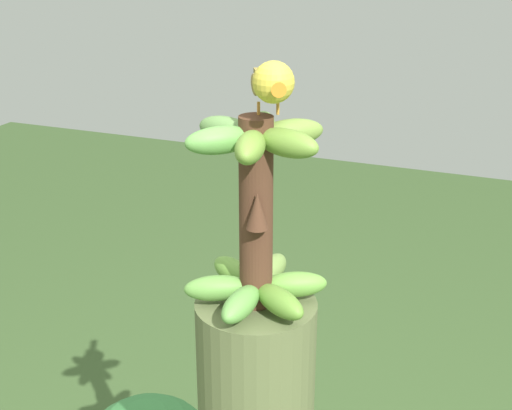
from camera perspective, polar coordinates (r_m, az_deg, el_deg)
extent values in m
cylinder|color=#4C2D1E|center=(1.15, 0.00, -0.75)|extent=(0.06, 0.06, 0.32)
ellipsoid|color=#659E3D|center=(1.21, 3.08, -6.37)|extent=(0.12, 0.09, 0.04)
ellipsoid|color=olive|center=(1.25, 1.22, -5.26)|extent=(0.05, 0.11, 0.04)
ellipsoid|color=#679C3A|center=(1.25, -1.75, -5.39)|extent=(0.12, 0.10, 0.04)
ellipsoid|color=#609941|center=(1.20, -3.12, -6.65)|extent=(0.12, 0.09, 0.04)
ellipsoid|color=#609C46|center=(1.15, -1.34, -7.89)|extent=(0.05, 0.11, 0.04)
ellipsoid|color=olive|center=(1.16, 1.90, -7.73)|extent=(0.12, 0.10, 0.04)
ellipsoid|color=olive|center=(1.13, 2.81, 5.81)|extent=(0.11, 0.11, 0.04)
ellipsoid|color=#679C3E|center=(1.16, 0.42, 6.30)|extent=(0.07, 0.12, 0.04)
ellipsoid|color=#5F8A47|center=(1.14, -2.34, 6.01)|extent=(0.12, 0.07, 0.04)
ellipsoid|color=#609D46|center=(1.08, -2.91, 5.20)|extent=(0.11, 0.11, 0.04)
ellipsoid|color=olive|center=(1.05, -0.46, 4.65)|extent=(0.07, 0.12, 0.04)
ellipsoid|color=olive|center=(1.07, 2.49, 4.98)|extent=(0.12, 0.07, 0.04)
cone|color=#4C2D1E|center=(1.11, 0.09, -0.45)|extent=(0.04, 0.04, 0.06)
cylinder|color=#C68933|center=(1.10, 0.37, 7.73)|extent=(0.01, 0.01, 0.02)
cylinder|color=#C68933|center=(1.11, 1.76, 7.76)|extent=(0.00, 0.00, 0.02)
ellipsoid|color=gold|center=(1.10, 1.08, 9.59)|extent=(0.09, 0.11, 0.05)
ellipsoid|color=olive|center=(1.10, -0.12, 9.62)|extent=(0.04, 0.07, 0.03)
ellipsoid|color=olive|center=(1.10, 2.21, 9.67)|extent=(0.04, 0.07, 0.03)
cube|color=olive|center=(1.17, 0.57, 10.49)|extent=(0.05, 0.07, 0.01)
sphere|color=gold|center=(1.05, 1.41, 9.80)|extent=(0.06, 0.06, 0.06)
sphere|color=black|center=(1.04, 2.76, 9.99)|extent=(0.01, 0.01, 0.01)
cone|color=orange|center=(1.01, 1.71, 9.37)|extent=(0.03, 0.04, 0.02)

